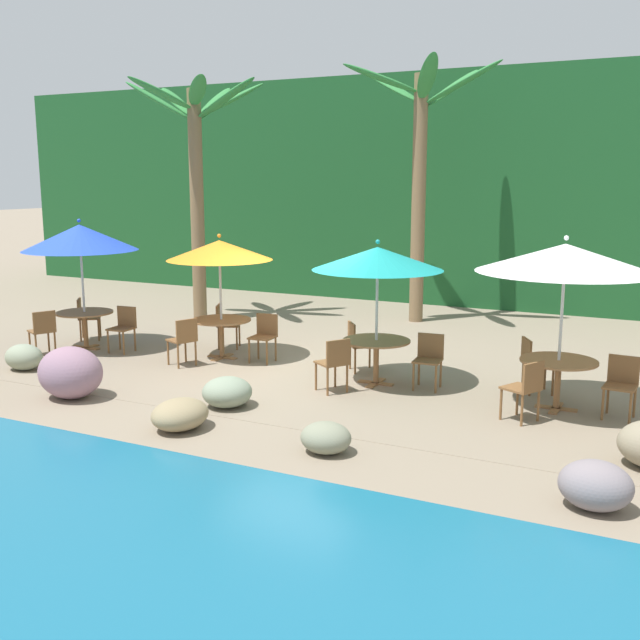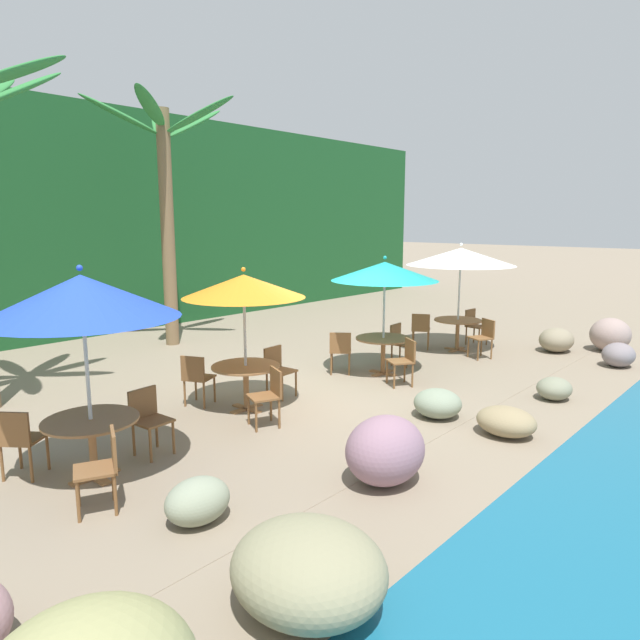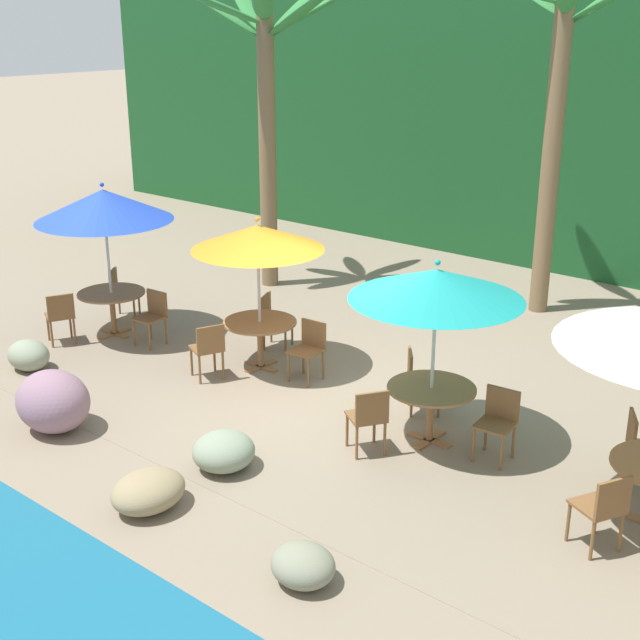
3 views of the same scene
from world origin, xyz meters
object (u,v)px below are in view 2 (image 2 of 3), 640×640
object	(u,v)px
umbrella_teal	(385,271)
umbrella_white	(461,257)
dining_table_orange	(246,373)
dining_table_blue	(91,429)
chair_orange_seaward	(277,368)
chair_teal_inland	(340,349)
chair_blue_seaward	(148,416)
dining_table_white	(458,325)
chair_white_seaward	(474,324)
chair_teal_seaward	(400,341)
umbrella_blue	(82,297)
chair_white_inland	(421,328)
dining_table_teal	(383,344)
chair_blue_left	(104,464)
chair_orange_inland	(196,376)
chair_teal_left	(405,358)
chair_orange_left	(269,393)
palm_tree_second	(167,184)
umbrella_orange	(244,286)
chair_blue_inland	(19,438)

from	to	relation	value
umbrella_teal	umbrella_white	bearing A→B (deg)	-1.91
dining_table_orange	umbrella_teal	size ratio (longest dim) A/B	0.47
dining_table_blue	chair_orange_seaward	distance (m)	3.75
chair_teal_inland	chair_blue_seaward	bearing A→B (deg)	-172.59
chair_orange_seaward	umbrella_teal	bearing A→B (deg)	-12.33
dining_table_white	chair_white_seaward	xyz separation A→B (m)	(0.85, 0.02, -0.10)
dining_table_orange	chair_orange_seaward	xyz separation A→B (m)	(0.84, 0.14, -0.10)
dining_table_orange	chair_teal_seaward	size ratio (longest dim) A/B	1.26
umbrella_blue	chair_white_inland	size ratio (longest dim) A/B	2.93
umbrella_blue	chair_blue_seaward	size ratio (longest dim) A/B	2.93
dining_table_teal	chair_teal_seaward	distance (m)	0.86
chair_blue_left	chair_orange_inland	world-z (taller)	same
chair_blue_left	dining_table_blue	bearing A→B (deg)	71.13
chair_teal_seaward	chair_blue_left	bearing A→B (deg)	-171.16
chair_teal_left	chair_white_inland	size ratio (longest dim) A/B	1.00
chair_orange_seaward	umbrella_white	distance (m)	5.58
chair_orange_left	chair_white_seaward	xyz separation A→B (m)	(7.23, 0.36, 0.00)
dining_table_white	chair_white_inland	distance (m)	0.86
chair_teal_seaward	chair_white_seaward	distance (m)	2.89
dining_table_orange	dining_table_white	size ratio (longest dim) A/B	1.00
palm_tree_second	chair_teal_left	bearing A→B (deg)	-82.55
umbrella_orange	palm_tree_second	distance (m)	5.80
chair_blue_inland	palm_tree_second	xyz separation A→B (m)	(5.48, 5.01, 3.36)
dining_table_orange	chair_orange_left	bearing A→B (deg)	-107.17
dining_table_blue	chair_teal_left	world-z (taller)	chair_teal_left
dining_table_blue	chair_blue_left	distance (m)	0.86
palm_tree_second	dining_table_teal	bearing A→B (deg)	-77.60
chair_blue_inland	chair_orange_inland	xyz separation A→B (m)	(3.00, 0.65, 0.00)
umbrella_blue	chair_orange_left	xyz separation A→B (m)	(2.59, -0.29, -1.68)
chair_blue_left	chair_white_inland	distance (m)	8.89
chair_teal_left	chair_white_seaward	world-z (taller)	same
chair_white_seaward	chair_white_inland	world-z (taller)	same
umbrella_orange	umbrella_teal	distance (m)	3.28
chair_blue_left	umbrella_teal	bearing A→B (deg)	8.52
umbrella_blue	palm_tree_second	world-z (taller)	palm_tree_second
chair_white_seaward	chair_blue_seaward	bearing A→B (deg)	179.46
chair_blue_seaward	umbrella_orange	bearing A→B (deg)	10.67
chair_teal_inland	chair_white_seaward	xyz separation A→B (m)	(4.32, -0.69, 0.00)
palm_tree_second	chair_white_inland	bearing A→B (deg)	-53.70
chair_teal_left	chair_white_inland	world-z (taller)	same
palm_tree_second	chair_blue_seaward	bearing A→B (deg)	-126.47
umbrella_orange	dining_table_white	distance (m)	6.30
chair_orange_left	dining_table_blue	bearing A→B (deg)	173.71
chair_teal_seaward	dining_table_white	distance (m)	2.05
chair_teal_seaward	chair_teal_inland	bearing A→B (deg)	162.69
dining_table_teal	chair_teal_inland	xyz separation A→B (m)	(-0.60, 0.61, -0.10)
chair_blue_inland	umbrella_teal	bearing A→B (deg)	-4.05
chair_white_inland	chair_blue_seaward	bearing A→B (deg)	-175.51
dining_table_teal	chair_teal_left	bearing A→B (deg)	-117.10
chair_blue_inland	dining_table_orange	xyz separation A→B (m)	(3.43, -0.09, 0.10)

